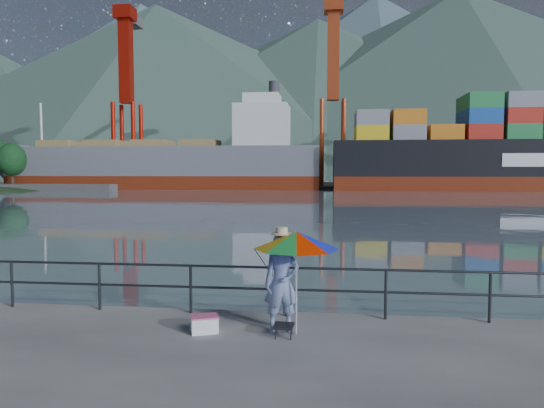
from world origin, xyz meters
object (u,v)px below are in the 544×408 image
at_px(fisherman, 282,283).
at_px(cooler_bag, 204,325).
at_px(bulk_carrier, 176,164).
at_px(container_ship, 535,152).
at_px(beach_umbrella, 296,240).

bearing_deg(fisherman, cooler_bag, 176.67).
distance_m(fisherman, bulk_carrier, 78.24).
distance_m(bulk_carrier, container_ship, 59.00).
xyz_separation_m(fisherman, cooler_bag, (-1.41, -0.23, -0.76)).
height_order(cooler_bag, bulk_carrier, bulk_carrier).
relative_size(fisherman, bulk_carrier, 0.03).
height_order(beach_umbrella, bulk_carrier, bulk_carrier).
height_order(beach_umbrella, cooler_bag, beach_umbrella).
relative_size(cooler_bag, bulk_carrier, 0.01).
xyz_separation_m(bulk_carrier, container_ship, (58.94, -2.04, 1.75)).
bearing_deg(cooler_bag, fisherman, -11.66).
bearing_deg(fisherman, beach_umbrella, -38.11).
bearing_deg(beach_umbrella, cooler_bag, -176.59).
height_order(fisherman, cooler_bag, fisherman).
relative_size(beach_umbrella, container_ship, 0.03).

